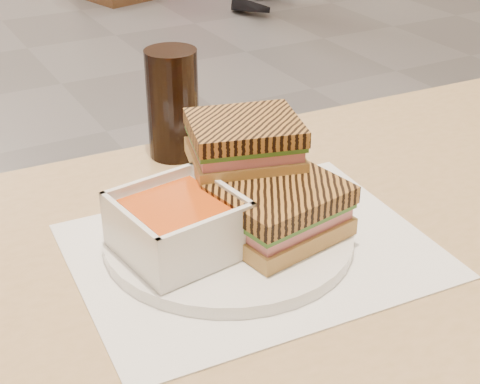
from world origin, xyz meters
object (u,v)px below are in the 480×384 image
plate (229,236)px  soup_bowl (178,227)px  main_table (314,343)px  cola_glass (173,104)px  panini_lower (280,210)px

plate → soup_bowl: 0.07m
plate → soup_bowl: bearing=-172.4°
plate → soup_bowl: (-0.06, -0.01, 0.03)m
main_table → cola_glass: cola_glass is taller
cola_glass → soup_bowl: bearing=-113.4°
main_table → plate: (-0.07, 0.07, 0.12)m
main_table → soup_bowl: (-0.13, 0.07, 0.16)m
main_table → plate: bearing=132.5°
plate → cola_glass: size_ratio=1.85×
soup_bowl → cola_glass: cola_glass is taller
main_table → panini_lower: size_ratio=8.64×
soup_bowl → panini_lower: (0.11, -0.02, 0.00)m
cola_glass → plate: bearing=-100.0°
main_table → plate: plate is taller
soup_bowl → cola_glass: 0.26m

